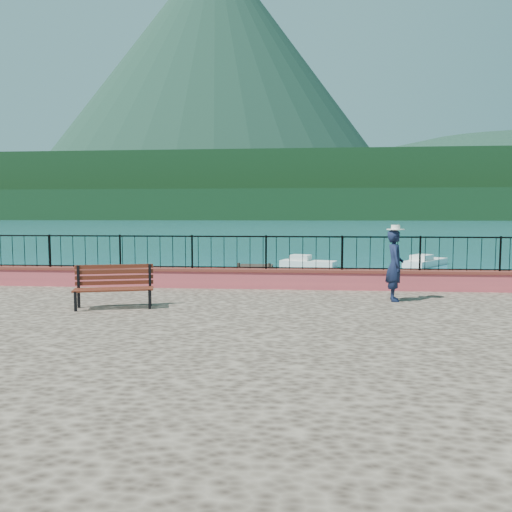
% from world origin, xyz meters
% --- Properties ---
extents(ground, '(2000.00, 2000.00, 0.00)m').
position_xyz_m(ground, '(0.00, 0.00, 0.00)').
color(ground, '#19596B').
rests_on(ground, ground).
extents(promenade, '(30.00, 20.00, 1.20)m').
position_xyz_m(promenade, '(0.00, -6.00, 0.60)').
color(promenade, '#332821').
rests_on(promenade, ground).
extents(parapet, '(28.00, 0.46, 0.58)m').
position_xyz_m(parapet, '(0.00, 3.70, 1.49)').
color(parapet, '#CA494F').
rests_on(parapet, promenade).
extents(railing, '(27.00, 0.05, 0.95)m').
position_xyz_m(railing, '(0.00, 3.70, 2.25)').
color(railing, black).
rests_on(railing, parapet).
extents(dock, '(2.00, 16.00, 0.30)m').
position_xyz_m(dock, '(-2.00, 12.00, 0.15)').
color(dock, '#2D231C').
rests_on(dock, ground).
extents(far_forest, '(900.00, 60.00, 18.00)m').
position_xyz_m(far_forest, '(0.00, 300.00, 9.00)').
color(far_forest, black).
rests_on(far_forest, ground).
extents(foothills, '(900.00, 120.00, 44.00)m').
position_xyz_m(foothills, '(0.00, 360.00, 22.00)').
color(foothills, black).
rests_on(foothills, ground).
extents(volcano, '(560.00, 560.00, 380.00)m').
position_xyz_m(volcano, '(-120.00, 700.00, 190.00)').
color(volcano, '#142D23').
rests_on(volcano, ground).
extents(companion_hill, '(448.00, 384.00, 180.00)m').
position_xyz_m(companion_hill, '(220.00, 560.00, 0.00)').
color(companion_hill, '#142D23').
rests_on(companion_hill, ground).
extents(park_bench, '(1.88, 1.04, 0.99)m').
position_xyz_m(park_bench, '(-3.60, 0.31, 1.50)').
color(park_bench, black).
rests_on(park_bench, promenade).
extents(person, '(0.45, 0.67, 1.79)m').
position_xyz_m(person, '(3.07, 1.91, 2.10)').
color(person, '#111933').
rests_on(person, promenade).
extents(hat, '(0.44, 0.44, 0.12)m').
position_xyz_m(hat, '(3.07, 1.91, 3.05)').
color(hat, white).
rests_on(hat, person).
extents(boat_0, '(3.32, 1.33, 0.80)m').
position_xyz_m(boat_0, '(-7.29, 11.44, 0.40)').
color(boat_0, silver).
rests_on(boat_0, ground).
extents(boat_2, '(3.61, 2.79, 0.80)m').
position_xyz_m(boat_2, '(8.21, 12.81, 0.40)').
color(boat_2, silver).
rests_on(boat_2, ground).
extents(boat_4, '(3.71, 2.31, 0.80)m').
position_xyz_m(boat_4, '(1.19, 21.20, 0.40)').
color(boat_4, silver).
rests_on(boat_4, ground).
extents(boat_5, '(3.60, 4.30, 0.80)m').
position_xyz_m(boat_5, '(8.89, 22.66, 0.40)').
color(boat_5, silver).
rests_on(boat_5, ground).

